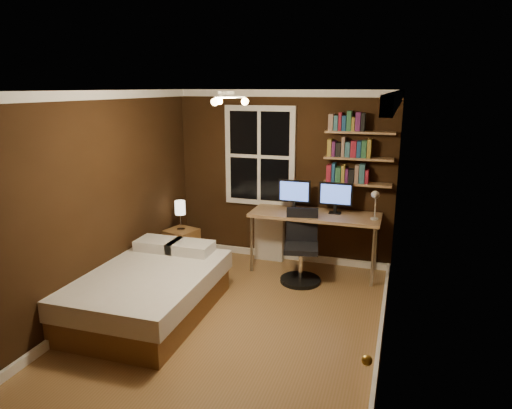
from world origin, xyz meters
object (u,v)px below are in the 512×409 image
(desk_lamp, at_px, (375,205))
(office_chair, at_px, (301,255))
(bed, at_px, (148,291))
(desk, at_px, (315,218))
(nightstand, at_px, (182,246))
(bedside_lamp, at_px, (180,215))
(radiator, at_px, (270,238))
(monitor_left, at_px, (294,195))
(monitor_right, at_px, (336,198))

(desk_lamp, distance_m, office_chair, 1.17)
(bed, xyz_separation_m, desk, (1.55, 1.85, 0.51))
(nightstand, relative_size, desk_lamp, 1.15)
(desk, height_order, office_chair, office_chair)
(nightstand, height_order, desk, desk)
(office_chair, bearing_deg, desk_lamp, 5.97)
(desk_lamp, bearing_deg, office_chair, -163.17)
(bedside_lamp, relative_size, desk_lamp, 0.99)
(radiator, bearing_deg, office_chair, -45.73)
(radiator, bearing_deg, monitor_left, -20.35)
(nightstand, relative_size, radiator, 0.78)
(desk_lamp, bearing_deg, bedside_lamp, -176.47)
(desk, bearing_deg, office_chair, -103.21)
(desk, height_order, monitor_right, monitor_right)
(nightstand, bearing_deg, radiator, 39.61)
(bedside_lamp, bearing_deg, monitor_left, 13.68)
(bed, relative_size, desk_lamp, 4.41)
(bedside_lamp, distance_m, office_chair, 1.86)
(bedside_lamp, relative_size, radiator, 0.67)
(radiator, xyz_separation_m, desk_lamp, (1.52, -0.37, 0.74))
(monitor_right, bearing_deg, bed, -133.14)
(desk, bearing_deg, desk_lamp, -9.38)
(desk, distance_m, monitor_right, 0.39)
(bedside_lamp, height_order, desk, bedside_lamp)
(desk_lamp, bearing_deg, bed, -143.93)
(radiator, xyz_separation_m, desk, (0.72, -0.24, 0.46))
(monitor_left, bearing_deg, monitor_right, 0.00)
(monitor_left, bearing_deg, desk, -15.53)
(radiator, xyz_separation_m, monitor_right, (0.98, -0.15, 0.73))
(nightstand, relative_size, monitor_right, 1.11)
(bedside_lamp, relative_size, monitor_left, 0.95)
(nightstand, bearing_deg, monitor_right, 25.61)
(bed, height_order, monitor_left, monitor_left)
(bed, height_order, bedside_lamp, bedside_lamp)
(monitor_left, height_order, desk_lamp, desk_lamp)
(radiator, bearing_deg, nightstand, -155.87)
(monitor_right, bearing_deg, bedside_lamp, -169.87)
(nightstand, bearing_deg, office_chair, 12.24)
(office_chair, bearing_deg, desk, 65.93)
(bed, relative_size, monitor_left, 4.26)
(desk, bearing_deg, monitor_left, 164.47)
(bed, xyz_separation_m, office_chair, (1.46, 1.44, 0.09))
(nightstand, xyz_separation_m, office_chair, (1.82, -0.10, 0.12))
(bedside_lamp, relative_size, desk, 0.25)
(bedside_lamp, xyz_separation_m, monitor_right, (2.18, 0.39, 0.33))
(desk, bearing_deg, nightstand, -171.10)
(monitor_left, bearing_deg, desk_lamp, -11.16)
(nightstand, height_order, radiator, radiator)
(bedside_lamp, distance_m, monitor_right, 2.24)
(radiator, distance_m, desk_lamp, 1.73)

